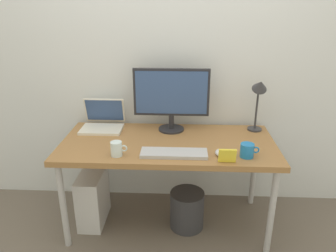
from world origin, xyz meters
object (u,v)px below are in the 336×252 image
Objects in this scene: keyboard at (174,153)px; monitor at (171,96)px; mouse at (220,153)px; photo_frame at (227,156)px; coffee_mug at (247,150)px; glass_cup at (117,149)px; desk at (168,149)px; laptop at (103,121)px; wastebasket at (187,210)px; computer_tower at (93,198)px; desk_lamp at (259,93)px.

monitor is at bearing 94.60° from keyboard.
photo_frame reaches higher than mouse.
glass_cup is (-0.85, -0.02, 0.00)m from coffee_mug.
laptop is (-0.53, 0.24, 0.11)m from desk.
coffee_mug reaches higher than wastebasket.
desk reaches higher than wastebasket.
glass_cup is at bearing 174.81° from photo_frame.
laptop is 1.07× the size of wastebasket.
photo_frame is (0.71, -0.06, -0.00)m from glass_cup.
computer_tower is at bearing -158.99° from monitor.
monitor is 1.37× the size of computer_tower.
glass_cup is 0.71m from photo_frame.
desk is at bearing -93.70° from monitor.
photo_frame reaches higher than keyboard.
glass_cup is at bearing -125.77° from monitor.
computer_tower is (-1.12, 0.21, -0.54)m from coffee_mug.
coffee_mug reaches higher than mouse.
laptop is 2.90× the size of glass_cup.
computer_tower is (-0.27, 0.24, -0.54)m from glass_cup.
coffee_mug is (0.51, -0.45, -0.23)m from monitor.
wastebasket is (-0.20, 0.16, -0.57)m from mouse.
mouse is at bearing 174.12° from coffee_mug.
coffee_mug is 0.42× the size of wastebasket.
desk is 17.11× the size of mouse.
laptop is 0.96m from wastebasket.
glass_cup is 1.00× the size of photo_frame.
laptop reaches higher than keyboard.
computer_tower is at bearing -103.43° from laptop.
mouse is at bearing 2.76° from keyboard.
keyboard is (0.58, -0.46, -0.05)m from laptop.
monitor is 0.69m from photo_frame.
keyboard is at bearing -18.15° from computer_tower.
coffee_mug is at bearing -5.88° from mouse.
coffee_mug is (-0.14, -0.45, -0.26)m from desk_lamp.
desk_lamp is at bearing 18.60° from desk.
monitor is at bearing 138.92° from coffee_mug.
laptop is at bearing 155.30° from desk.
computer_tower is (-0.98, 0.30, -0.54)m from photo_frame.
mouse is at bearing -11.74° from computer_tower.
desk_lamp is 3.93× the size of glass_cup.
glass_cup reaches higher than desk.
laptop reaches higher than mouse.
mouse is 0.68m from glass_cup.
keyboard is 4.89× the size of mouse.
laptop is 0.74× the size of desk_lamp.
mouse is 0.30× the size of wastebasket.
photo_frame is at bearing -5.19° from glass_cup.
laptop is 0.61m from computer_tower.
laptop is at bearing 76.57° from computer_tower.
desk_lamp is 0.61m from mouse.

